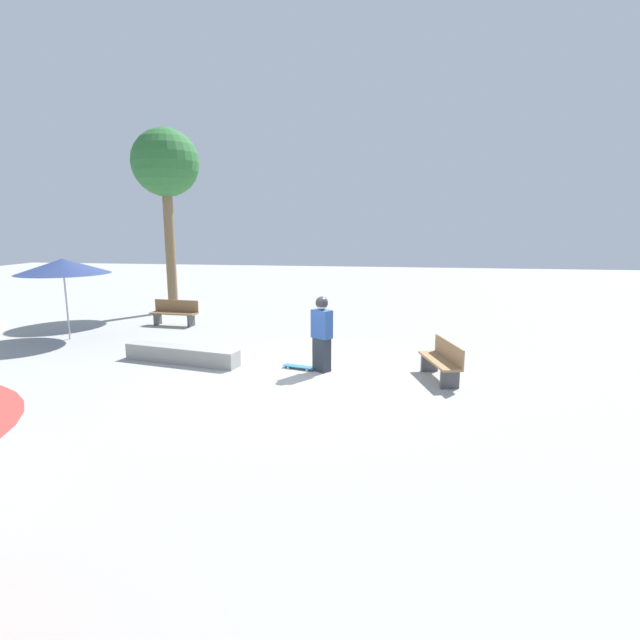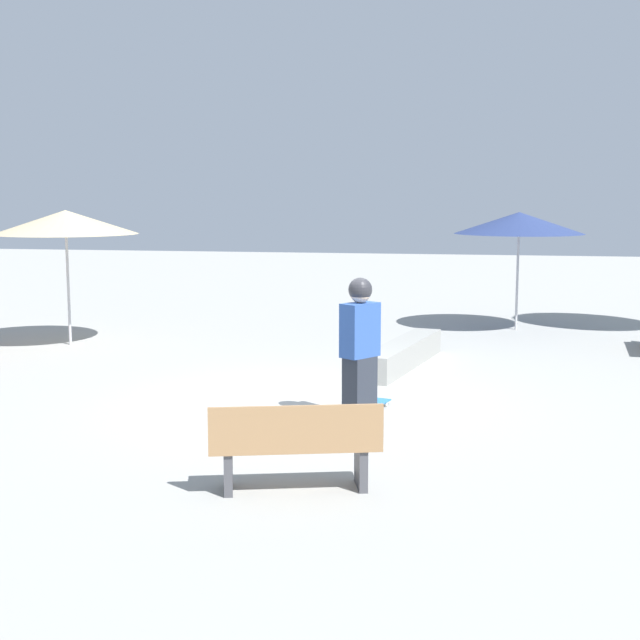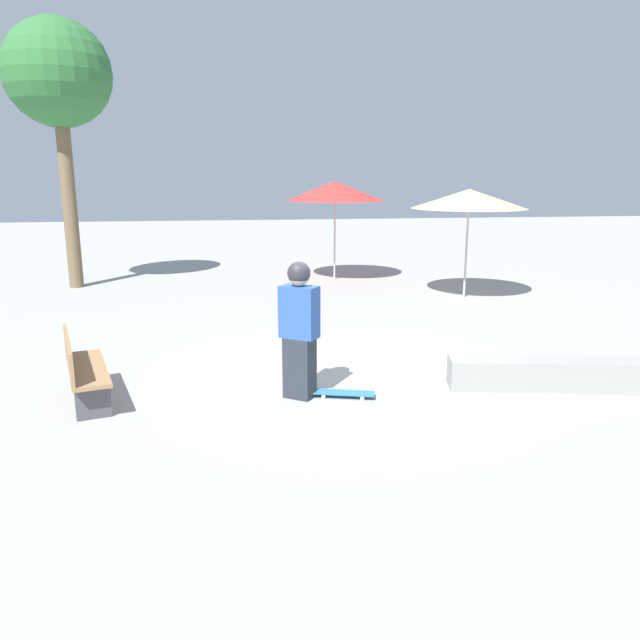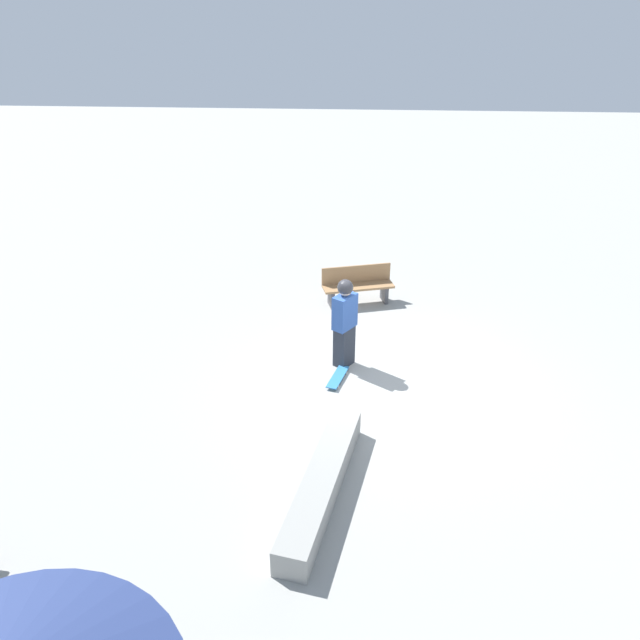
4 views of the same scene
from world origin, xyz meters
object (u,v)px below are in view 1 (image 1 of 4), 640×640
(concrete_ledge, at_px, (182,355))
(bench_near, at_px, (175,313))
(skateboard, at_px, (299,367))
(palm_tree_left, at_px, (166,166))
(bench_far, at_px, (442,361))
(skater_main, at_px, (322,331))
(shade_umbrella_navy, at_px, (63,266))

(concrete_ledge, bearing_deg, bench_near, 26.56)
(concrete_ledge, bearing_deg, skateboard, -91.94)
(palm_tree_left, bearing_deg, bench_near, -153.98)
(bench_far, height_order, palm_tree_left, palm_tree_left)
(skater_main, height_order, bench_far, skater_main)
(shade_umbrella_navy, bearing_deg, skater_main, -104.87)
(concrete_ledge, distance_m, shade_umbrella_navy, 5.17)
(bench_far, height_order, shade_umbrella_navy, shade_umbrella_navy)
(skater_main, height_order, concrete_ledge, skater_main)
(skateboard, relative_size, bench_near, 0.51)
(concrete_ledge, bearing_deg, palm_tree_left, 26.36)
(skateboard, relative_size, bench_far, 0.50)
(palm_tree_left, bearing_deg, shade_umbrella_navy, 169.15)
(bench_far, relative_size, palm_tree_left, 0.24)
(bench_near, distance_m, bench_far, 9.67)
(skater_main, height_order, shade_umbrella_navy, shade_umbrella_navy)
(skateboard, bearing_deg, shade_umbrella_navy, 0.42)
(palm_tree_left, bearing_deg, concrete_ledge, -153.64)
(concrete_ledge, distance_m, palm_tree_left, 9.35)
(skater_main, relative_size, palm_tree_left, 0.26)
(skater_main, relative_size, concrete_ledge, 0.57)
(skater_main, distance_m, shade_umbrella_navy, 8.28)
(shade_umbrella_navy, height_order, palm_tree_left, palm_tree_left)
(concrete_ledge, xyz_separation_m, palm_tree_left, (6.91, 3.42, 5.28))
(bench_near, bearing_deg, concrete_ledge, 121.29)
(bench_near, distance_m, palm_tree_left, 5.80)
(bench_near, xyz_separation_m, shade_umbrella_navy, (-2.45, 2.20, 1.74))
(bench_far, bearing_deg, bench_near, 44.52)
(bench_near, height_order, bench_far, same)
(concrete_ledge, relative_size, palm_tree_left, 0.45)
(skateboard, relative_size, shade_umbrella_navy, 0.32)
(shade_umbrella_navy, relative_size, palm_tree_left, 0.38)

